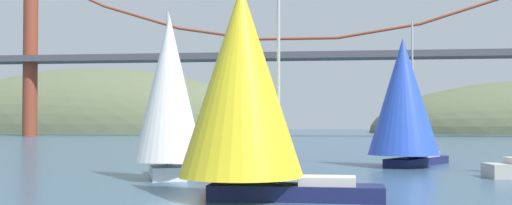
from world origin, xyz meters
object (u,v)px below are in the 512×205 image
Objects in this scene: sailboat_white_mainsail at (169,94)px; sailboat_red_spinnaker at (227,106)px; sailboat_blue_spinnaker at (404,99)px; sailboat_yellow_sail at (244,85)px.

sailboat_red_spinnaker is (-0.06, 19.09, -0.31)m from sailboat_white_mainsail.
sailboat_white_mainsail is 0.92× the size of sailboat_blue_spinnaker.
sailboat_white_mainsail is at bearing -89.82° from sailboat_red_spinnaker.
sailboat_yellow_sail is 1.10× the size of sailboat_red_spinnaker.
sailboat_yellow_sail reaches higher than sailboat_white_mainsail.
sailboat_blue_spinnaker is 16.30m from sailboat_red_spinnaker.
sailboat_yellow_sail is (-8.66, -18.45, 0.03)m from sailboat_blue_spinnaker.
sailboat_yellow_sail is (5.31, -7.65, 0.05)m from sailboat_white_mainsail.
sailboat_white_mainsail reaches higher than sailboat_red_spinnaker.
sailboat_blue_spinnaker is at bearing 37.71° from sailboat_white_mainsail.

